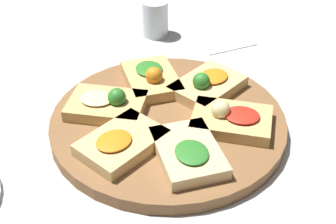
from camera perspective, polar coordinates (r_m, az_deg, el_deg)
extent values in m
plane|color=beige|center=(0.87, 0.00, -1.87)|extent=(3.00, 3.00, 0.00)
cylinder|color=brown|center=(0.86, 0.00, -1.24)|extent=(0.43, 0.43, 0.02)
cube|color=#DBB775|center=(0.92, 4.84, 3.15)|extent=(0.17, 0.17, 0.02)
ellipsoid|color=orange|center=(0.92, 5.56, 4.36)|extent=(0.08, 0.08, 0.01)
sphere|color=#2D7A28|center=(0.90, 4.08, 3.76)|extent=(0.03, 0.03, 0.03)
cube|color=tan|center=(0.94, -2.03, 4.00)|extent=(0.13, 0.16, 0.02)
ellipsoid|color=#2D7A28|center=(0.95, -2.33, 5.31)|extent=(0.07, 0.07, 0.01)
sphere|color=orange|center=(0.91, -1.72, 4.46)|extent=(0.03, 0.03, 0.03)
cube|color=tan|center=(0.87, -7.49, 0.78)|extent=(0.16, 0.12, 0.02)
ellipsoid|color=beige|center=(0.87, -8.66, 1.71)|extent=(0.07, 0.07, 0.01)
sphere|color=#2D7A28|center=(0.85, -6.26, 1.81)|extent=(0.03, 0.03, 0.03)
cube|color=#DBB775|center=(0.78, -5.62, -3.74)|extent=(0.17, 0.17, 0.02)
ellipsoid|color=orange|center=(0.77, -6.62, -3.50)|extent=(0.08, 0.08, 0.01)
cube|color=#E5C689|center=(0.76, 2.46, -4.94)|extent=(0.13, 0.16, 0.02)
ellipsoid|color=#2D7A28|center=(0.74, 2.91, -4.91)|extent=(0.07, 0.07, 0.01)
cube|color=tan|center=(0.83, 7.74, -1.05)|extent=(0.16, 0.13, 0.02)
ellipsoid|color=red|center=(0.82, 9.02, -0.38)|extent=(0.07, 0.07, 0.01)
sphere|color=beige|center=(0.82, 6.43, 0.32)|extent=(0.03, 0.03, 0.03)
cylinder|color=silver|center=(1.17, -1.58, 11.35)|extent=(0.06, 0.06, 0.09)
cube|color=white|center=(1.17, 6.70, 8.81)|extent=(0.16, 0.15, 0.01)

